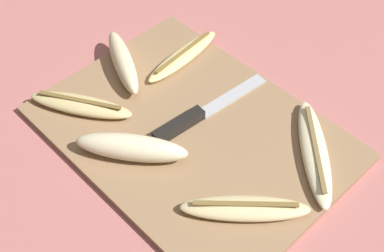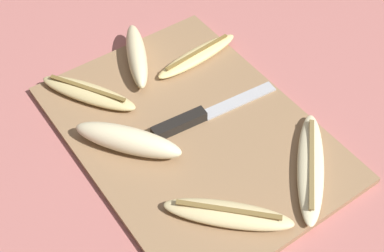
{
  "view_description": "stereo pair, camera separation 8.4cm",
  "coord_description": "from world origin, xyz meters",
  "px_view_note": "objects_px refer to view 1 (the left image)",
  "views": [
    {
      "loc": [
        0.39,
        -0.38,
        0.66
      ],
      "look_at": [
        0.0,
        0.0,
        0.02
      ],
      "focal_mm": 50.0,
      "sensor_mm": 36.0,
      "label": 1
    },
    {
      "loc": [
        0.45,
        -0.32,
        0.66
      ],
      "look_at": [
        0.0,
        0.0,
        0.02
      ],
      "focal_mm": 50.0,
      "sensor_mm": 36.0,
      "label": 2
    }
  ],
  "objects_px": {
    "banana_ripe_center": "(245,208)",
    "banana_golden_short": "(183,56)",
    "banana_cream_curved": "(123,62)",
    "banana_bright_far": "(132,147)",
    "knife": "(191,119)",
    "banana_pale_long": "(314,152)",
    "banana_spotted_left": "(81,105)"
  },
  "relations": [
    {
      "from": "banana_cream_curved",
      "to": "banana_golden_short",
      "type": "bearing_deg",
      "value": 60.13
    },
    {
      "from": "knife",
      "to": "banana_ripe_center",
      "type": "height_order",
      "value": "banana_ripe_center"
    },
    {
      "from": "banana_pale_long",
      "to": "banana_cream_curved",
      "type": "relative_size",
      "value": 1.09
    },
    {
      "from": "banana_ripe_center",
      "to": "banana_golden_short",
      "type": "relative_size",
      "value": 0.9
    },
    {
      "from": "banana_ripe_center",
      "to": "banana_spotted_left",
      "type": "bearing_deg",
      "value": -171.6
    },
    {
      "from": "knife",
      "to": "banana_cream_curved",
      "type": "height_order",
      "value": "banana_cream_curved"
    },
    {
      "from": "banana_golden_short",
      "to": "banana_bright_far",
      "type": "bearing_deg",
      "value": -63.09
    },
    {
      "from": "knife",
      "to": "banana_cream_curved",
      "type": "xyz_separation_m",
      "value": [
        -0.17,
        0.0,
        0.01
      ]
    },
    {
      "from": "banana_pale_long",
      "to": "knife",
      "type": "bearing_deg",
      "value": -154.17
    },
    {
      "from": "banana_golden_short",
      "to": "banana_pale_long",
      "type": "bearing_deg",
      "value": -1.14
    },
    {
      "from": "banana_spotted_left",
      "to": "banana_bright_far",
      "type": "distance_m",
      "value": 0.13
    },
    {
      "from": "banana_cream_curved",
      "to": "banana_bright_far",
      "type": "bearing_deg",
      "value": -35.36
    },
    {
      "from": "banana_golden_short",
      "to": "banana_cream_curved",
      "type": "bearing_deg",
      "value": -119.87
    },
    {
      "from": "knife",
      "to": "banana_pale_long",
      "type": "bearing_deg",
      "value": 30.69
    },
    {
      "from": "banana_pale_long",
      "to": "banana_bright_far",
      "type": "relative_size",
      "value": 1.08
    },
    {
      "from": "banana_bright_far",
      "to": "banana_ripe_center",
      "type": "bearing_deg",
      "value": 14.43
    },
    {
      "from": "banana_spotted_left",
      "to": "banana_bright_far",
      "type": "height_order",
      "value": "banana_bright_far"
    },
    {
      "from": "knife",
      "to": "banana_pale_long",
      "type": "relative_size",
      "value": 1.3
    },
    {
      "from": "banana_ripe_center",
      "to": "banana_bright_far",
      "type": "height_order",
      "value": "banana_bright_far"
    },
    {
      "from": "banana_pale_long",
      "to": "banana_ripe_center",
      "type": "bearing_deg",
      "value": -92.02
    },
    {
      "from": "banana_pale_long",
      "to": "banana_bright_far",
      "type": "height_order",
      "value": "banana_bright_far"
    },
    {
      "from": "banana_golden_short",
      "to": "banana_cream_curved",
      "type": "relative_size",
      "value": 1.09
    },
    {
      "from": "banana_spotted_left",
      "to": "banana_cream_curved",
      "type": "bearing_deg",
      "value": 102.9
    },
    {
      "from": "banana_golden_short",
      "to": "banana_cream_curved",
      "type": "xyz_separation_m",
      "value": [
        -0.05,
        -0.09,
        0.01
      ]
    },
    {
      "from": "knife",
      "to": "banana_ripe_center",
      "type": "xyz_separation_m",
      "value": [
        0.17,
        -0.06,
        0.0
      ]
    },
    {
      "from": "knife",
      "to": "banana_golden_short",
      "type": "bearing_deg",
      "value": 146.22
    },
    {
      "from": "knife",
      "to": "banana_cream_curved",
      "type": "distance_m",
      "value": 0.17
    },
    {
      "from": "banana_ripe_center",
      "to": "banana_golden_short",
      "type": "bearing_deg",
      "value": 151.77
    },
    {
      "from": "banana_spotted_left",
      "to": "banana_cream_curved",
      "type": "xyz_separation_m",
      "value": [
        -0.03,
        0.11,
        0.01
      ]
    },
    {
      "from": "banana_cream_curved",
      "to": "knife",
      "type": "bearing_deg",
      "value": -0.03
    },
    {
      "from": "banana_pale_long",
      "to": "banana_cream_curved",
      "type": "distance_m",
      "value": 0.36
    },
    {
      "from": "banana_spotted_left",
      "to": "banana_cream_curved",
      "type": "distance_m",
      "value": 0.11
    }
  ]
}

